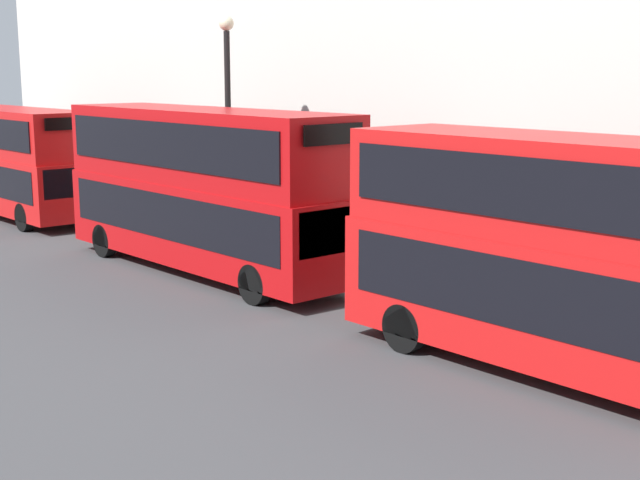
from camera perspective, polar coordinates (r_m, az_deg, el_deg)
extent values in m
cube|color=red|center=(16.49, 17.70, -4.13)|extent=(2.55, 10.59, 2.24)
cube|color=red|center=(16.10, 18.12, 2.88)|extent=(2.50, 10.38, 1.82)
cube|color=black|center=(16.42, 17.75, -3.22)|extent=(2.59, 9.74, 1.25)
cube|color=black|center=(16.09, 18.14, 3.20)|extent=(2.59, 9.74, 1.09)
cylinder|color=black|center=(17.99, 5.46, -5.61)|extent=(0.30, 1.00, 1.00)
cylinder|color=black|center=(19.64, 9.95, -4.31)|extent=(0.30, 1.00, 1.00)
cube|color=#B20C0F|center=(24.93, -7.38, 1.21)|extent=(2.55, 10.65, 2.18)
cube|color=#B20C0F|center=(24.67, -7.50, 6.00)|extent=(2.50, 10.43, 2.00)
cube|color=black|center=(24.89, -7.40, 1.80)|extent=(2.59, 9.79, 1.22)
cube|color=black|center=(24.66, -7.51, 6.23)|extent=(2.59, 9.79, 1.20)
cube|color=black|center=(20.76, 0.87, 0.57)|extent=(2.17, 0.06, 1.09)
cube|color=black|center=(20.48, 0.89, 6.78)|extent=(1.78, 0.06, 0.48)
cylinder|color=black|center=(21.52, -4.18, -2.84)|extent=(0.30, 1.00, 1.00)
cylinder|color=black|center=(22.92, 0.28, -1.96)|extent=(0.30, 1.00, 1.00)
cylinder|color=black|center=(27.67, -13.62, -0.03)|extent=(0.30, 1.00, 1.00)
cylinder|color=black|center=(28.77, -9.68, 0.54)|extent=(0.30, 1.00, 1.00)
cube|color=red|center=(36.77, -19.36, 3.67)|extent=(2.55, 11.19, 2.03)
cube|color=red|center=(36.60, -19.55, 6.61)|extent=(2.50, 10.96, 1.75)
cube|color=black|center=(36.74, -19.38, 4.05)|extent=(2.59, 10.29, 1.14)
cube|color=black|center=(36.60, -19.55, 6.74)|extent=(2.59, 10.29, 1.05)
cube|color=black|center=(31.68, -15.53, 3.56)|extent=(2.17, 0.06, 1.02)
cube|color=black|center=(31.50, -15.72, 7.19)|extent=(1.78, 0.06, 0.42)
cylinder|color=black|center=(32.81, -18.40, 1.40)|extent=(0.30, 1.00, 1.00)
cylinder|color=black|center=(33.74, -14.90, 1.84)|extent=(0.30, 1.00, 1.00)
cylinder|color=black|center=(27.14, -5.86, 6.09)|extent=(0.18, 0.18, 6.70)
sphere|color=beige|center=(27.08, -6.01, 13.63)|extent=(0.44, 0.44, 0.44)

